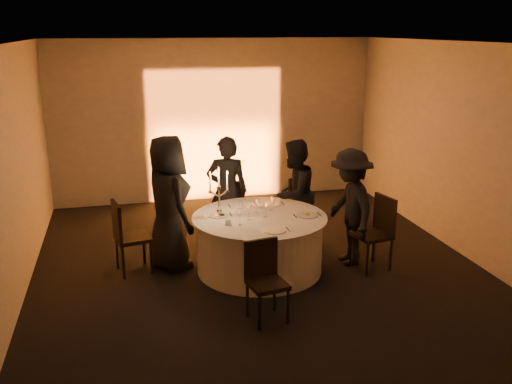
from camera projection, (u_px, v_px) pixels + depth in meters
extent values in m
plane|color=black|center=(259.00, 270.00, 7.78)|extent=(7.00, 7.00, 0.00)
plane|color=white|center=(260.00, 43.00, 6.94)|extent=(7.00, 7.00, 0.00)
plane|color=#A29D96|center=(215.00, 121.00, 10.63)|extent=(7.00, 0.00, 7.00)
plane|color=#A29D96|center=(376.00, 271.00, 4.09)|extent=(7.00, 0.00, 7.00)
plane|color=#A29D96|center=(12.00, 177.00, 6.69)|extent=(0.00, 7.00, 7.00)
plane|color=#A29D96|center=(466.00, 151.00, 8.04)|extent=(0.00, 7.00, 7.00)
cube|color=black|center=(219.00, 200.00, 10.75)|extent=(0.25, 0.12, 0.10)
cylinder|color=black|center=(259.00, 269.00, 7.78)|extent=(0.60, 0.60, 0.03)
cylinder|color=black|center=(259.00, 244.00, 7.67)|extent=(0.20, 0.20, 0.75)
cylinder|color=silver|center=(259.00, 244.00, 7.67)|extent=(1.68, 1.68, 0.75)
cylinder|color=silver|center=(260.00, 217.00, 7.57)|extent=(1.80, 1.80, 0.02)
cube|color=black|center=(133.00, 238.00, 7.60)|extent=(0.52, 0.52, 0.05)
cube|color=black|center=(117.00, 221.00, 7.45)|extent=(0.13, 0.43, 0.50)
cylinder|color=black|center=(151.00, 258.00, 7.59)|extent=(0.04, 0.04, 0.47)
cylinder|color=black|center=(144.00, 248.00, 7.91)|extent=(0.04, 0.04, 0.47)
cylinder|color=black|center=(123.00, 262.00, 7.43)|extent=(0.04, 0.04, 0.47)
cylinder|color=black|center=(117.00, 253.00, 7.76)|extent=(0.04, 0.04, 0.47)
cube|color=black|center=(231.00, 206.00, 9.13)|extent=(0.41, 0.41, 0.05)
cube|color=black|center=(232.00, 195.00, 8.90)|extent=(0.39, 0.06, 0.44)
cylinder|color=black|center=(239.00, 215.00, 9.38)|extent=(0.04, 0.04, 0.41)
cylinder|color=black|center=(219.00, 216.00, 9.32)|extent=(0.04, 0.04, 0.41)
cylinder|color=black|center=(243.00, 222.00, 9.07)|extent=(0.04, 0.04, 0.41)
cylinder|color=black|center=(222.00, 223.00, 9.01)|extent=(0.04, 0.04, 0.41)
cube|color=black|center=(288.00, 206.00, 8.92)|extent=(0.61, 0.61, 0.05)
cube|color=black|center=(299.00, 192.00, 8.71)|extent=(0.39, 0.27, 0.51)
cylinder|color=black|center=(287.00, 216.00, 9.25)|extent=(0.04, 0.04, 0.47)
cylinder|color=black|center=(271.00, 221.00, 8.99)|extent=(0.04, 0.04, 0.47)
cylinder|color=black|center=(305.00, 221.00, 9.00)|extent=(0.04, 0.04, 0.47)
cylinder|color=black|center=(289.00, 227.00, 8.74)|extent=(0.04, 0.04, 0.47)
cube|color=black|center=(372.00, 235.00, 7.68)|extent=(0.53, 0.53, 0.05)
cube|color=black|center=(385.00, 214.00, 7.69)|extent=(0.13, 0.44, 0.51)
cylinder|color=black|center=(351.00, 250.00, 7.84)|extent=(0.04, 0.04, 0.47)
cylinder|color=black|center=(367.00, 260.00, 7.51)|extent=(0.04, 0.04, 0.47)
cylinder|color=black|center=(373.00, 246.00, 8.00)|extent=(0.04, 0.04, 0.47)
cylinder|color=black|center=(391.00, 255.00, 7.67)|extent=(0.04, 0.04, 0.47)
cube|color=black|center=(267.00, 284.00, 6.33)|extent=(0.46, 0.46, 0.05)
cube|color=black|center=(261.00, 258.00, 6.42)|extent=(0.40, 0.11, 0.46)
cylinder|color=black|center=(260.00, 312.00, 6.17)|extent=(0.04, 0.04, 0.43)
cylinder|color=black|center=(288.00, 306.00, 6.31)|extent=(0.04, 0.04, 0.43)
cylinder|color=black|center=(247.00, 299.00, 6.47)|extent=(0.04, 0.04, 0.43)
cylinder|color=black|center=(274.00, 294.00, 6.61)|extent=(0.04, 0.04, 0.43)
imported|color=black|center=(168.00, 203.00, 7.65)|extent=(0.85, 1.04, 1.83)
imported|color=black|center=(227.00, 192.00, 8.44)|extent=(0.69, 0.53, 1.68)
imported|color=black|center=(294.00, 194.00, 8.46)|extent=(0.99, 0.98, 1.62)
imported|color=black|center=(350.00, 207.00, 7.81)|extent=(0.63, 1.07, 1.63)
cylinder|color=white|center=(218.00, 216.00, 7.57)|extent=(0.25, 0.25, 0.01)
cube|color=silver|center=(206.00, 217.00, 7.54)|extent=(0.01, 0.17, 0.01)
cube|color=silver|center=(231.00, 215.00, 7.61)|extent=(0.02, 0.17, 0.01)
cylinder|color=white|center=(241.00, 205.00, 8.01)|extent=(0.29, 0.29, 0.01)
cube|color=silver|center=(229.00, 206.00, 7.97)|extent=(0.02, 0.17, 0.01)
cube|color=silver|center=(253.00, 204.00, 8.05)|extent=(0.01, 0.17, 0.01)
cylinder|color=white|center=(271.00, 204.00, 8.08)|extent=(0.29, 0.29, 0.01)
cube|color=silver|center=(259.00, 205.00, 8.04)|extent=(0.02, 0.17, 0.01)
cube|color=silver|center=(282.00, 203.00, 8.11)|extent=(0.02, 0.17, 0.01)
cylinder|color=white|center=(307.00, 215.00, 7.59)|extent=(0.29, 0.29, 0.01)
cube|color=silver|center=(295.00, 216.00, 7.55)|extent=(0.02, 0.17, 0.01)
cube|color=silver|center=(319.00, 214.00, 7.63)|extent=(0.01, 0.17, 0.01)
sphere|color=yellow|center=(307.00, 212.00, 7.58)|extent=(0.07, 0.07, 0.07)
cylinder|color=white|center=(275.00, 230.00, 7.03)|extent=(0.29, 0.29, 0.01)
cube|color=silver|center=(261.00, 231.00, 6.99)|extent=(0.02, 0.17, 0.01)
cube|color=silver|center=(288.00, 229.00, 7.06)|extent=(0.02, 0.17, 0.01)
cylinder|color=white|center=(228.00, 224.00, 7.25)|extent=(0.11, 0.11, 0.01)
cylinder|color=white|center=(228.00, 222.00, 7.24)|extent=(0.07, 0.07, 0.06)
cylinder|color=silver|center=(219.00, 216.00, 7.56)|extent=(0.13, 0.13, 0.02)
sphere|color=silver|center=(219.00, 211.00, 7.54)|extent=(0.07, 0.07, 0.07)
cylinder|color=silver|center=(219.00, 201.00, 7.51)|extent=(0.03, 0.03, 0.35)
cylinder|color=silver|center=(219.00, 187.00, 7.45)|extent=(0.06, 0.06, 0.03)
cylinder|color=white|center=(219.00, 179.00, 7.42)|extent=(0.02, 0.02, 0.23)
cone|color=orange|center=(219.00, 169.00, 7.38)|extent=(0.02, 0.02, 0.04)
cylinder|color=silver|center=(215.00, 194.00, 7.47)|extent=(0.13, 0.02, 0.09)
cylinder|color=silver|center=(210.00, 192.00, 7.44)|extent=(0.05, 0.05, 0.03)
cylinder|color=white|center=(210.00, 183.00, 7.41)|extent=(0.02, 0.02, 0.23)
cone|color=orange|center=(210.00, 173.00, 7.37)|extent=(0.02, 0.02, 0.04)
cylinder|color=silver|center=(223.00, 194.00, 7.49)|extent=(0.13, 0.02, 0.09)
cylinder|color=silver|center=(228.00, 191.00, 7.49)|extent=(0.05, 0.05, 0.03)
cylinder|color=white|center=(227.00, 182.00, 7.46)|extent=(0.02, 0.02, 0.23)
cone|color=orange|center=(227.00, 172.00, 7.42)|extent=(0.02, 0.02, 0.04)
cylinder|color=silver|center=(266.00, 217.00, 7.54)|extent=(0.06, 0.06, 0.01)
cylinder|color=silver|center=(266.00, 213.00, 7.53)|extent=(0.01, 0.01, 0.10)
cone|color=silver|center=(266.00, 206.00, 7.50)|extent=(0.07, 0.07, 0.09)
cylinder|color=silver|center=(249.00, 220.00, 7.42)|extent=(0.06, 0.06, 0.01)
cylinder|color=silver|center=(249.00, 216.00, 7.41)|extent=(0.01, 0.01, 0.10)
cone|color=silver|center=(249.00, 209.00, 7.38)|extent=(0.07, 0.07, 0.09)
cylinder|color=silver|center=(240.00, 225.00, 7.24)|extent=(0.06, 0.06, 0.01)
cylinder|color=silver|center=(240.00, 221.00, 7.22)|extent=(0.01, 0.01, 0.10)
cone|color=silver|center=(240.00, 214.00, 7.20)|extent=(0.07, 0.07, 0.09)
cylinder|color=silver|center=(257.00, 212.00, 7.72)|extent=(0.06, 0.06, 0.01)
cylinder|color=silver|center=(257.00, 209.00, 7.71)|extent=(0.01, 0.01, 0.10)
cone|color=silver|center=(257.00, 202.00, 7.68)|extent=(0.07, 0.07, 0.09)
cylinder|color=silver|center=(271.00, 210.00, 7.82)|extent=(0.06, 0.06, 0.01)
cylinder|color=silver|center=(271.00, 206.00, 7.80)|extent=(0.01, 0.01, 0.10)
cone|color=silver|center=(271.00, 200.00, 7.78)|extent=(0.07, 0.07, 0.09)
cylinder|color=silver|center=(275.00, 203.00, 7.98)|extent=(0.07, 0.07, 0.09)
cylinder|color=silver|center=(261.00, 205.00, 7.90)|extent=(0.07, 0.07, 0.09)
cylinder|color=silver|center=(241.00, 205.00, 7.88)|extent=(0.07, 0.07, 0.09)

